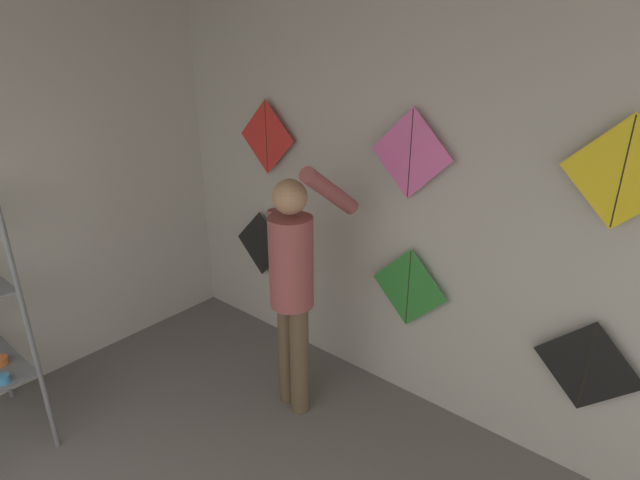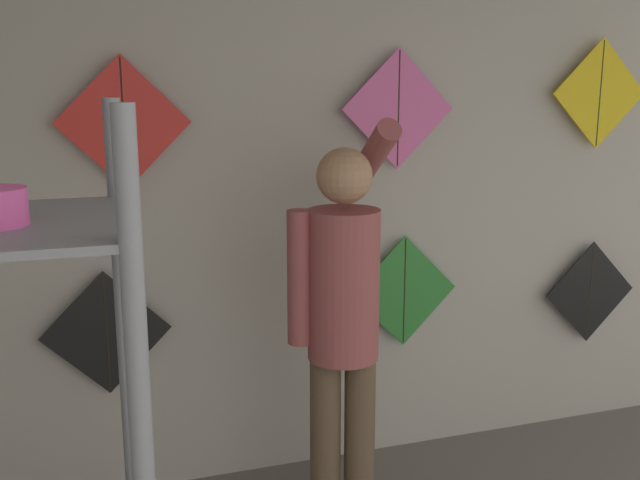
{
  "view_description": "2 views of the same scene",
  "coord_description": "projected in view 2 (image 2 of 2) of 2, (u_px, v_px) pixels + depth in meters",
  "views": [
    {
      "loc": [
        1.53,
        0.94,
        2.42
      ],
      "look_at": [
        -0.5,
        3.36,
        1.15
      ],
      "focal_mm": 28.0,
      "sensor_mm": 36.0,
      "label": 1
    },
    {
      "loc": [
        -1.39,
        0.47,
        1.88
      ],
      "look_at": [
        -0.45,
        3.36,
        1.22
      ],
      "focal_mm": 40.0,
      "sensor_mm": 36.0,
      "label": 2
    }
  ],
  "objects": [
    {
      "name": "kite_4",
      "position": [
        398.0,
        109.0,
        3.35
      ],
      "size": [
        0.57,
        0.01,
        0.57
      ],
      "color": "pink"
    },
    {
      "name": "kite_2",
      "position": [
        590.0,
        292.0,
        3.92
      ],
      "size": [
        0.57,
        0.01,
        0.57
      ],
      "color": "black"
    },
    {
      "name": "shopkeeper",
      "position": [
        342.0,
        312.0,
        2.85
      ],
      "size": [
        0.44,
        0.57,
        1.76
      ],
      "rotation": [
        0.0,
        0.0,
        -0.22
      ],
      "color": "brown",
      "rests_on": "ground"
    },
    {
      "name": "kite_5",
      "position": [
        600.0,
        94.0,
        3.68
      ],
      "size": [
        0.57,
        0.01,
        0.57
      ],
      "color": "yellow"
    },
    {
      "name": "kite_1",
      "position": [
        404.0,
        291.0,
        3.56
      ],
      "size": [
        0.57,
        0.01,
        0.57
      ],
      "color": "#338C38"
    },
    {
      "name": "back_panel",
      "position": [
        386.0,
        185.0,
        3.51
      ],
      "size": [
        5.13,
        0.06,
        2.8
      ],
      "primitive_type": "cube",
      "color": "#BCB7AD",
      "rests_on": "ground"
    },
    {
      "name": "kite_0",
      "position": [
        107.0,
        333.0,
        3.14
      ],
      "size": [
        0.57,
        0.01,
        0.57
      ],
      "color": "black"
    },
    {
      "name": "kite_3",
      "position": [
        124.0,
        123.0,
        2.99
      ],
      "size": [
        0.57,
        0.01,
        0.57
      ],
      "color": "red"
    }
  ]
}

